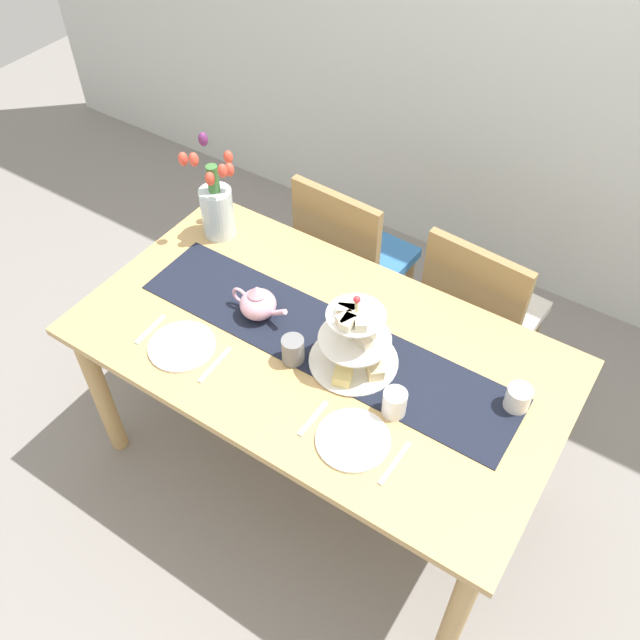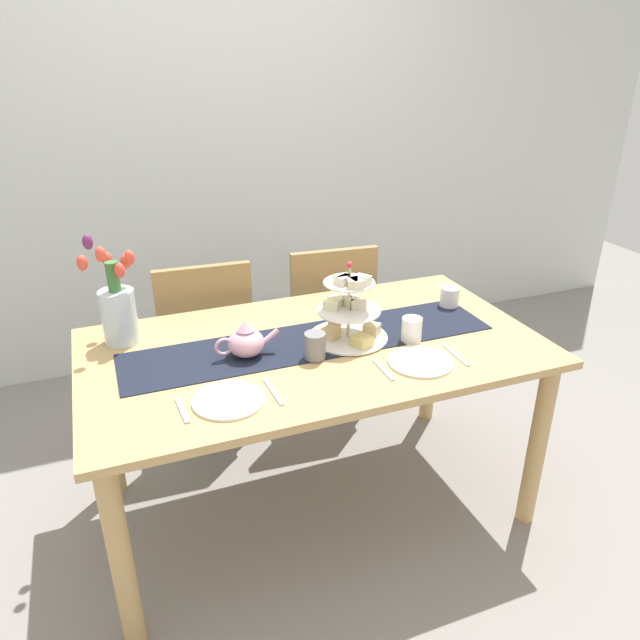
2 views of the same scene
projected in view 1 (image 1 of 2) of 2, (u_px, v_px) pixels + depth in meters
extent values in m
plane|color=gray|center=(319.00, 462.00, 2.87)|extent=(8.00, 8.00, 0.00)
cube|color=silver|center=(526.00, 22.00, 2.82)|extent=(6.00, 0.08, 2.60)
cube|color=tan|center=(319.00, 348.00, 2.33)|extent=(1.68, 0.93, 0.03)
cylinder|color=tan|center=(101.00, 392.00, 2.67)|extent=(0.07, 0.07, 0.73)
cylinder|color=tan|center=(457.00, 612.00, 2.09)|extent=(0.07, 0.07, 0.73)
cylinder|color=tan|center=(226.00, 277.00, 3.12)|extent=(0.07, 0.07, 0.73)
cylinder|color=tan|center=(548.00, 432.00, 2.55)|extent=(0.07, 0.07, 0.73)
cylinder|color=olive|center=(408.00, 289.00, 3.30)|extent=(0.04, 0.04, 0.41)
cylinder|color=olive|center=(347.00, 260.00, 3.44)|extent=(0.04, 0.04, 0.41)
cylinder|color=olive|center=(367.00, 334.00, 3.10)|extent=(0.04, 0.04, 0.41)
cylinder|color=olive|center=(304.00, 301.00, 3.24)|extent=(0.04, 0.04, 0.41)
cube|color=#3370B7|center=(358.00, 259.00, 3.10)|extent=(0.44, 0.44, 0.05)
cube|color=olive|center=(335.00, 239.00, 2.81)|extent=(0.42, 0.06, 0.45)
cylinder|color=olive|center=(530.00, 343.00, 3.06)|extent=(0.04, 0.04, 0.41)
cylinder|color=olive|center=(460.00, 308.00, 3.21)|extent=(0.04, 0.04, 0.41)
cylinder|color=olive|center=(492.00, 394.00, 2.86)|extent=(0.04, 0.04, 0.41)
cylinder|color=olive|center=(420.00, 354.00, 3.01)|extent=(0.04, 0.04, 0.41)
cube|color=silver|center=(484.00, 313.00, 2.87)|extent=(0.45, 0.45, 0.05)
cube|color=olive|center=(472.00, 296.00, 2.58)|extent=(0.42, 0.07, 0.45)
cube|color=black|center=(323.00, 340.00, 2.34)|extent=(1.40, 0.31, 0.00)
cylinder|color=beige|center=(355.00, 333.00, 2.17)|extent=(0.01, 0.01, 0.28)
cylinder|color=white|center=(353.00, 360.00, 2.27)|extent=(0.30, 0.30, 0.01)
cylinder|color=white|center=(355.00, 339.00, 2.18)|extent=(0.24, 0.24, 0.01)
cylinder|color=white|center=(356.00, 315.00, 2.10)|extent=(0.19, 0.19, 0.01)
cube|color=beige|center=(375.00, 371.00, 2.20)|extent=(0.08, 0.08, 0.04)
cube|color=#DAC586|center=(363.00, 337.00, 2.31)|extent=(0.07, 0.07, 0.04)
cube|color=#E6C183|center=(338.00, 345.00, 2.28)|extent=(0.08, 0.08, 0.04)
cube|color=#E6D07C|center=(343.00, 376.00, 2.19)|extent=(0.08, 0.08, 0.04)
cube|color=beige|center=(364.00, 341.00, 2.15)|extent=(0.07, 0.05, 0.03)
cube|color=silver|center=(367.00, 332.00, 2.18)|extent=(0.07, 0.06, 0.03)
cube|color=beige|center=(370.00, 324.00, 2.20)|extent=(0.05, 0.06, 0.03)
cube|color=#EFE6BB|center=(357.00, 320.00, 2.21)|extent=(0.05, 0.07, 0.03)
cube|color=beige|center=(343.00, 322.00, 2.21)|extent=(0.07, 0.06, 0.03)
cube|color=#F3E8B7|center=(349.00, 306.00, 2.10)|extent=(0.06, 0.04, 0.03)
cube|color=beige|center=(346.00, 310.00, 2.09)|extent=(0.07, 0.06, 0.03)
cube|color=beige|center=(346.00, 320.00, 2.07)|extent=(0.06, 0.07, 0.03)
cube|color=#EFEAC8|center=(348.00, 323.00, 2.06)|extent=(0.04, 0.06, 0.03)
cube|color=beige|center=(361.00, 323.00, 2.06)|extent=(0.06, 0.07, 0.03)
sphere|color=red|center=(357.00, 299.00, 2.05)|extent=(0.02, 0.02, 0.02)
ellipsoid|color=#E5A8BC|center=(258.00, 304.00, 2.38)|extent=(0.13, 0.13, 0.10)
cone|color=#E5A8BC|center=(257.00, 291.00, 2.33)|extent=(0.06, 0.06, 0.04)
cylinder|color=#E5A8BC|center=(279.00, 313.00, 2.34)|extent=(0.07, 0.02, 0.06)
torus|color=#E5A8BC|center=(240.00, 296.00, 2.41)|extent=(0.07, 0.01, 0.07)
cylinder|color=silver|center=(218.00, 212.00, 2.65)|extent=(0.13, 0.13, 0.21)
cylinder|color=#3D7538|center=(213.00, 180.00, 2.54)|extent=(0.04, 0.04, 0.12)
ellipsoid|color=#EF4C38|center=(223.00, 171.00, 2.46)|extent=(0.04, 0.04, 0.06)
ellipsoid|color=#EF4C38|center=(229.00, 170.00, 2.52)|extent=(0.04, 0.04, 0.06)
ellipsoid|color=#EF4C38|center=(228.00, 157.00, 2.58)|extent=(0.04, 0.04, 0.06)
ellipsoid|color=#6B2860|center=(203.00, 139.00, 2.50)|extent=(0.04, 0.04, 0.06)
ellipsoid|color=#EF4C38|center=(183.00, 159.00, 2.49)|extent=(0.04, 0.04, 0.06)
ellipsoid|color=#EF4C38|center=(194.00, 160.00, 2.44)|extent=(0.04, 0.04, 0.06)
ellipsoid|color=#EF4C38|center=(210.00, 179.00, 2.48)|extent=(0.04, 0.04, 0.06)
cylinder|color=white|center=(518.00, 398.00, 2.11)|extent=(0.08, 0.08, 0.08)
cylinder|color=white|center=(182.00, 346.00, 2.31)|extent=(0.23, 0.23, 0.01)
cube|color=silver|center=(150.00, 329.00, 2.37)|extent=(0.02, 0.15, 0.01)
cube|color=silver|center=(215.00, 365.00, 2.26)|extent=(0.02, 0.17, 0.01)
cylinder|color=white|center=(353.00, 440.00, 2.05)|extent=(0.23, 0.23, 0.01)
cube|color=silver|center=(313.00, 418.00, 2.11)|extent=(0.02, 0.15, 0.01)
cube|color=silver|center=(395.00, 463.00, 2.00)|extent=(0.02, 0.17, 0.01)
cylinder|color=slate|center=(293.00, 350.00, 2.24)|extent=(0.08, 0.08, 0.09)
cylinder|color=white|center=(394.00, 403.00, 2.10)|extent=(0.08, 0.08, 0.09)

